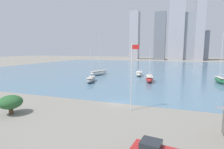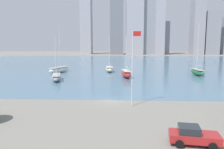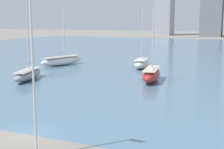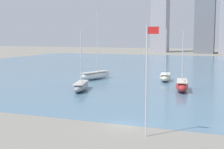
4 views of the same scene
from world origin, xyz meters
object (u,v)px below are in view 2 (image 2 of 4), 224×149
(sailboat_red, at_px, (126,74))
(sailboat_gray, at_px, (56,77))
(sailboat_green, at_px, (197,72))
(sailboat_cream, at_px, (109,69))
(parked_pickup_red, at_px, (193,135))
(flag_pole, at_px, (133,66))
(sailboat_white, at_px, (59,69))

(sailboat_red, relative_size, sailboat_gray, 1.00)
(sailboat_green, height_order, sailboat_gray, sailboat_green)
(sailboat_cream, bearing_deg, sailboat_green, -21.38)
(sailboat_red, distance_m, sailboat_gray, 18.98)
(sailboat_gray, relative_size, parked_pickup_red, 2.38)
(sailboat_gray, bearing_deg, flag_pole, -66.15)
(sailboat_green, distance_m, sailboat_red, 21.75)
(sailboat_gray, height_order, sailboat_cream, sailboat_cream)
(sailboat_red, bearing_deg, flag_pole, -97.03)
(sailboat_cream, distance_m, sailboat_white, 16.50)
(sailboat_red, bearing_deg, sailboat_gray, -168.10)
(sailboat_gray, distance_m, sailboat_cream, 22.00)
(sailboat_cream, xyz_separation_m, sailboat_white, (-16.32, -2.40, 0.03))
(flag_pole, xyz_separation_m, sailboat_cream, (-5.81, 40.39, -5.10))
(sailboat_red, relative_size, sailboat_cream, 0.94)
(flag_pole, bearing_deg, parked_pickup_red, -68.16)
(flag_pole, distance_m, sailboat_green, 39.78)
(sailboat_gray, distance_m, sailboat_white, 16.20)
(sailboat_green, distance_m, sailboat_cream, 27.45)
(sailboat_green, height_order, sailboat_white, sailboat_white)
(sailboat_cream, height_order, sailboat_white, sailboat_white)
(parked_pickup_red, bearing_deg, sailboat_green, -10.78)
(sailboat_red, distance_m, sailboat_cream, 12.89)
(sailboat_green, distance_m, sailboat_gray, 40.65)
(flag_pole, relative_size, sailboat_red, 1.00)
(flag_pole, distance_m, sailboat_red, 29.13)
(flag_pole, height_order, sailboat_white, sailboat_white)
(sailboat_red, bearing_deg, sailboat_white, 148.92)
(sailboat_cream, bearing_deg, parked_pickup_red, -85.38)
(sailboat_red, height_order, parked_pickup_red, sailboat_red)
(sailboat_red, bearing_deg, sailboat_cream, 106.84)
(sailboat_green, height_order, sailboat_red, sailboat_green)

